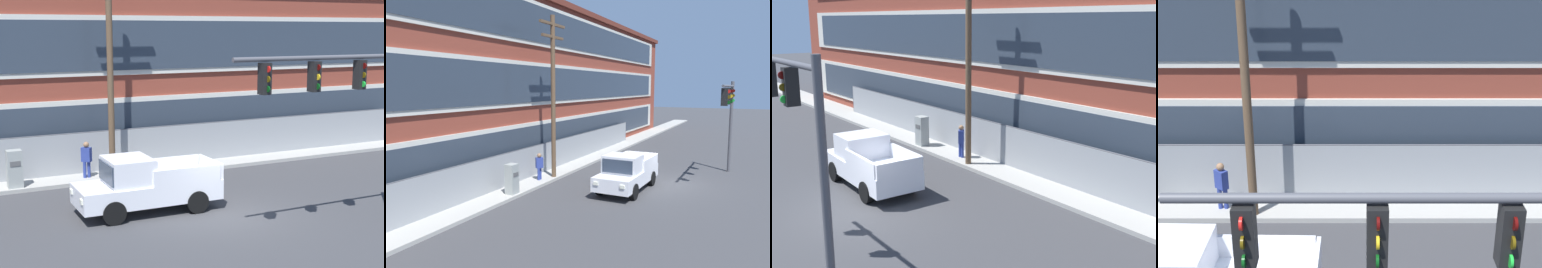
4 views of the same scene
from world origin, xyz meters
TOP-DOWN VIEW (x-y plane):
  - sidewalk_building_side at (0.00, 6.93)m, footprint 80.00×2.06m
  - chain_link_fence at (-1.18, 7.41)m, footprint 31.04×0.06m
  - utility_pole_near_corner at (-2.05, 6.19)m, footprint 2.67×0.26m
  - pedestrian_near_cabinet at (-3.06, 6.56)m, footprint 0.46×0.45m

SIDE VIEW (x-z plane):
  - sidewalk_building_side at x=0.00m, z-range 0.00..0.16m
  - pedestrian_near_cabinet at x=-3.06m, z-range 0.13..1.82m
  - chain_link_fence at x=-1.18m, z-range 0.02..1.97m
  - utility_pole_near_corner at x=-2.05m, z-range 0.51..9.96m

